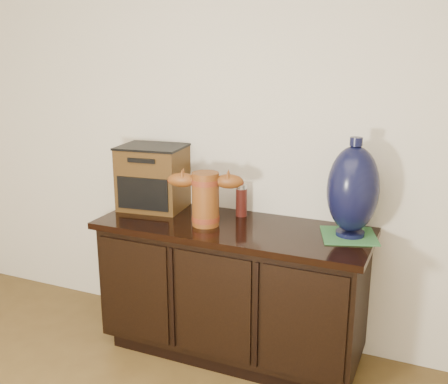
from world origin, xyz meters
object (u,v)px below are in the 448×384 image
at_px(sideboard, 232,289).
at_px(spray_can, 241,200).
at_px(tv_radio, 153,177).
at_px(lamp_base, 353,190).
at_px(terracotta_vessel, 205,196).

relative_size(sideboard, spray_can, 8.01).
distance_m(tv_radio, lamp_base, 1.15).
height_order(terracotta_vessel, spray_can, terracotta_vessel).
bearing_deg(sideboard, terracotta_vessel, -159.20).
distance_m(sideboard, tv_radio, 0.78).
bearing_deg(tv_radio, lamp_base, -7.94).
bearing_deg(spray_can, terracotta_vessel, -117.01).
distance_m(tv_radio, spray_can, 0.54).
bearing_deg(terracotta_vessel, sideboard, 4.28).
xyz_separation_m(tv_radio, lamp_base, (1.15, -0.03, 0.06)).
bearing_deg(sideboard, tv_radio, 168.58).
bearing_deg(spray_can, lamp_base, -8.77).
distance_m(terracotta_vessel, lamp_base, 0.75).
height_order(sideboard, terracotta_vessel, terracotta_vessel).
xyz_separation_m(lamp_base, spray_can, (-0.62, 0.10, -0.15)).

